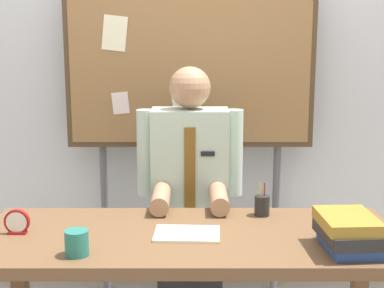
{
  "coord_description": "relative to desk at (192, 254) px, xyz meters",
  "views": [
    {
      "loc": [
        0.01,
        -2.19,
        1.57
      ],
      "look_at": [
        0.0,
        0.18,
        1.11
      ],
      "focal_mm": 51.16,
      "sensor_mm": 36.0,
      "label": 1
    }
  ],
  "objects": [
    {
      "name": "open_notebook",
      "position": [
        -0.01,
        -0.02,
        0.1
      ],
      "size": [
        0.28,
        0.2,
        0.01
      ],
      "primitive_type": "cube",
      "rotation": [
        0.0,
        0.0,
        -0.04
      ],
      "color": "#F4EFCC",
      "rests_on": "desk"
    },
    {
      "name": "desk_clock",
      "position": [
        -0.73,
        0.0,
        0.14
      ],
      "size": [
        0.11,
        0.04,
        0.11
      ],
      "color": "maroon",
      "rests_on": "desk"
    },
    {
      "name": "pen_holder",
      "position": [
        0.34,
        0.24,
        0.14
      ],
      "size": [
        0.07,
        0.07,
        0.16
      ],
      "color": "#262626",
      "rests_on": "desk"
    },
    {
      "name": "book_stack",
      "position": [
        0.62,
        -0.18,
        0.17
      ],
      "size": [
        0.24,
        0.3,
        0.14
      ],
      "color": "#2D4C99",
      "rests_on": "desk"
    },
    {
      "name": "bulletin_board",
      "position": [
        -0.0,
        0.98,
        0.73
      ],
      "size": [
        1.44,
        0.09,
        1.9
      ],
      "color": "#4C3823",
      "rests_on": "ground_plane"
    },
    {
      "name": "coffee_mug",
      "position": [
        -0.43,
        -0.23,
        0.14
      ],
      "size": [
        0.09,
        0.09,
        0.1
      ],
      "primitive_type": "cylinder",
      "color": "#267266",
      "rests_on": "desk"
    },
    {
      "name": "back_wall",
      "position": [
        0.0,
        1.19,
        0.69
      ],
      "size": [
        6.4,
        0.08,
        2.7
      ],
      "primitive_type": "cube",
      "color": "silver",
      "rests_on": "ground_plane"
    },
    {
      "name": "person",
      "position": [
        0.0,
        0.6,
        0.0
      ],
      "size": [
        0.55,
        0.56,
        1.43
      ],
      "color": "#2D2D33",
      "rests_on": "ground_plane"
    },
    {
      "name": "desk",
      "position": [
        0.0,
        0.0,
        0.0
      ],
      "size": [
        1.78,
        0.71,
        0.76
      ],
      "color": "brown",
      "rests_on": "ground_plane"
    }
  ]
}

